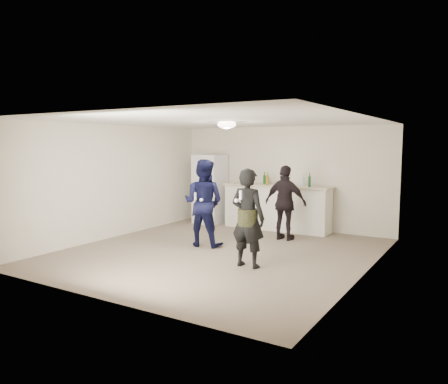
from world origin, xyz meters
The scene contains 21 objects.
floor centered at (0.00, 0.00, 0.00)m, with size 6.00×6.00×0.00m, color #6B5B4C.
ceiling centered at (0.00, 0.00, 2.50)m, with size 6.00×6.00×0.00m, color silver.
wall_back centered at (0.00, 3.00, 1.25)m, with size 6.00×6.00×0.00m, color beige.
wall_front centered at (0.00, -3.00, 1.25)m, with size 6.00×6.00×0.00m, color beige.
wall_left centered at (-2.75, 0.00, 1.25)m, with size 6.00×6.00×0.00m, color beige.
wall_right centered at (2.75, 0.00, 1.25)m, with size 6.00×6.00×0.00m, color beige.
counter centered at (0.00, 2.67, 0.53)m, with size 2.60×0.56×1.05m, color white.
counter_top centered at (0.00, 2.67, 1.07)m, with size 2.68×0.64×0.04m, color beige.
fridge centered at (-1.90, 2.60, 0.90)m, with size 0.70×0.70×1.80m, color silver.
fridge_handle centered at (-1.62, 2.23, 1.30)m, with size 0.02×0.02×0.60m, color #B7B7BB.
ceiling_dome centered at (0.00, 0.30, 2.45)m, with size 0.36×0.36×0.16m, color white.
shaker centered at (-0.33, 2.82, 1.18)m, with size 0.08×0.08×0.17m, color #ABAAAE.
man centered at (-0.57, 0.32, 0.88)m, with size 0.86×0.67×1.77m, color #0F1241.
woman centered at (0.95, -0.59, 0.84)m, with size 0.61×0.40×1.68m, color black.
camo_shorts centered at (0.95, -0.59, 0.85)m, with size 0.34×0.34×0.28m, color #343A1A.
spectator centered at (0.64, 1.70, 0.81)m, with size 0.95×0.40×1.62m, color black.
remote_man centered at (-0.57, 0.04, 1.05)m, with size 0.04×0.04×0.15m, color silver.
nunchuk_man centered at (-0.45, 0.07, 0.98)m, with size 0.07×0.07×0.07m, color white.
remote_woman centered at (0.95, -0.84, 1.25)m, with size 0.04×0.04×0.15m, color white.
nunchuk_woman centered at (0.85, -0.81, 1.15)m, with size 0.07×0.07×0.07m, color white.
bottle_cluster centered at (-0.06, 2.66, 1.20)m, with size 1.74×0.39×0.25m.
Camera 1 is at (4.36, -6.97, 2.07)m, focal length 35.00 mm.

